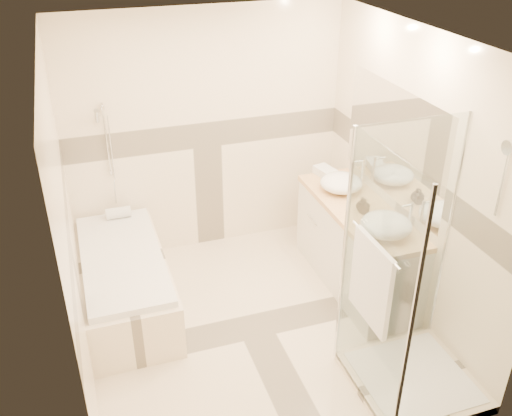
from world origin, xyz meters
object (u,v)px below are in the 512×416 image
object	(u,v)px
amenity_bottle_a	(364,206)
amenity_bottle_b	(362,204)
bathtub	(125,278)
shower_enclosure	(401,332)
vanity	(356,246)
vessel_sink_far	(386,225)
vessel_sink_near	(341,183)

from	to	relation	value
amenity_bottle_a	amenity_bottle_b	world-z (taller)	amenity_bottle_a
bathtub	amenity_bottle_b	world-z (taller)	amenity_bottle_b
shower_enclosure	amenity_bottle_a	bearing A→B (deg)	76.85
vanity	vessel_sink_far	xyz separation A→B (m)	(-0.02, -0.48, 0.51)
vessel_sink_far	vessel_sink_near	bearing A→B (deg)	90.00
bathtub	vessel_sink_far	distance (m)	2.37
vessel_sink_far	amenity_bottle_b	xyz separation A→B (m)	(0.00, 0.43, -0.02)
vanity	bathtub	bearing A→B (deg)	170.75
vessel_sink_far	amenity_bottle_b	distance (m)	0.43
vessel_sink_near	vanity	bearing A→B (deg)	-86.90
bathtub	vessel_sink_near	bearing A→B (deg)	0.51
vanity	amenity_bottle_a	bearing A→B (deg)	-100.94
vanity	shower_enclosure	bearing A→B (deg)	-102.97
bathtub	vessel_sink_far	world-z (taller)	vessel_sink_far
bathtub	shower_enclosure	xyz separation A→B (m)	(1.86, -1.62, 0.20)
vanity	amenity_bottle_b	xyz separation A→B (m)	(-0.02, -0.06, 0.49)
shower_enclosure	vessel_sink_near	world-z (taller)	shower_enclosure
bathtub	vessel_sink_near	distance (m)	2.22
vanity	amenity_bottle_a	distance (m)	0.51
shower_enclosure	vessel_sink_far	world-z (taller)	shower_enclosure
vessel_sink_far	amenity_bottle_a	size ratio (longest dim) A/B	2.95
amenity_bottle_a	amenity_bottle_b	size ratio (longest dim) A/B	1.09
bathtub	amenity_bottle_b	size ratio (longest dim) A/B	12.67
amenity_bottle_a	amenity_bottle_b	xyz separation A→B (m)	(0.00, 0.05, -0.01)
vessel_sink_near	shower_enclosure	bearing A→B (deg)	-99.44
vessel_sink_near	vessel_sink_far	xyz separation A→B (m)	(0.00, -0.85, 0.01)
shower_enclosure	amenity_bottle_a	distance (m)	1.27
shower_enclosure	vessel_sink_near	bearing A→B (deg)	80.56
vessel_sink_near	amenity_bottle_b	bearing A→B (deg)	-90.00
vessel_sink_near	amenity_bottle_b	distance (m)	0.42
vessel_sink_near	amenity_bottle_a	distance (m)	0.47
amenity_bottle_a	amenity_bottle_b	bearing A→B (deg)	90.00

